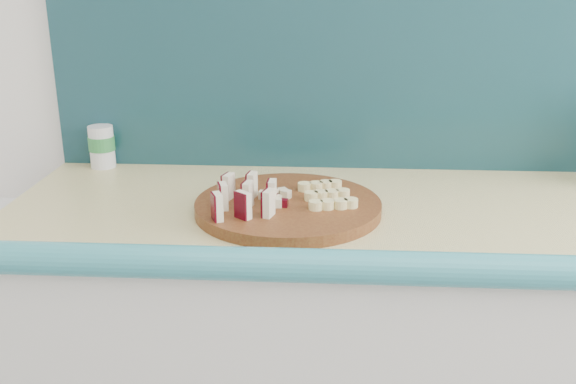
# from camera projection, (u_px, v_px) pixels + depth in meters

# --- Properties ---
(backsplash) EXTENTS (2.20, 0.02, 0.50)m
(backsplash) POSITION_uv_depth(u_px,v_px,m) (502.00, 70.00, 1.54)
(backsplash) COLOR teal
(backsplash) RESTS_ON kitchen_counter
(cutting_board) EXTENTS (0.47, 0.47, 0.02)m
(cutting_board) POSITION_uv_depth(u_px,v_px,m) (288.00, 207.00, 1.33)
(cutting_board) COLOR #4F2010
(cutting_board) RESTS_ON kitchen_counter
(apple_wedges) EXTENTS (0.12, 0.17, 0.05)m
(apple_wedges) POSITION_uv_depth(u_px,v_px,m) (244.00, 196.00, 1.28)
(apple_wedges) COLOR #FFEFCB
(apple_wedges) RESTS_ON cutting_board
(apple_chunks) EXTENTS (0.06, 0.07, 0.02)m
(apple_chunks) POSITION_uv_depth(u_px,v_px,m) (276.00, 198.00, 1.32)
(apple_chunks) COLOR #F8EBC6
(apple_chunks) RESTS_ON cutting_board
(banana_slices) EXTENTS (0.13, 0.16, 0.02)m
(banana_slices) POSITION_uv_depth(u_px,v_px,m) (327.00, 195.00, 1.34)
(banana_slices) COLOR #F8EA98
(banana_slices) RESTS_ON cutting_board
(canister) EXTENTS (0.07, 0.07, 0.11)m
(canister) POSITION_uv_depth(u_px,v_px,m) (102.00, 146.00, 1.62)
(canister) COLOR silver
(canister) RESTS_ON kitchen_counter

